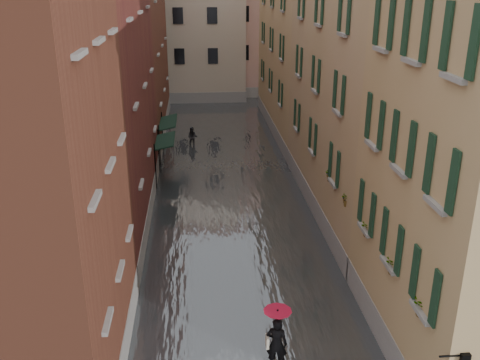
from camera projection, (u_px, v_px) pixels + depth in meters
name	position (u px, v px, depth m)	size (l,w,h in m)	color
ground	(249.00, 321.00, 18.62)	(120.00, 120.00, 0.00)	#57575A
floodwater	(227.00, 183.00, 30.69)	(10.00, 60.00, 0.20)	#4F5458
building_left_mid	(77.00, 94.00, 24.22)	(6.00, 14.00, 12.50)	#602B1E
building_left_far	(119.00, 40.00, 37.92)	(6.00, 16.00, 14.00)	brown
building_right_mid	(379.00, 83.00, 25.22)	(6.00, 14.00, 13.00)	tan
building_right_far	(312.00, 56.00, 39.45)	(6.00, 16.00, 11.50)	tan
building_end_cream	(180.00, 29.00, 51.44)	(12.00, 9.00, 13.00)	#B8AE92
building_end_pink	(269.00, 31.00, 54.17)	(10.00, 9.00, 12.00)	tan
awning_near	(164.00, 142.00, 30.21)	(1.09, 2.98, 2.80)	black
awning_far	(168.00, 123.00, 34.03)	(1.09, 3.41, 2.80)	black
wall_lantern	(463.00, 359.00, 12.30)	(0.71, 0.22, 0.35)	black
window_planters	(368.00, 218.00, 18.22)	(0.59, 10.71, 0.84)	brown
pedestrian_main	(277.00, 335.00, 15.98)	(0.86, 0.86, 2.06)	black
pedestrian_far	(193.00, 137.00, 37.30)	(0.70, 0.54, 1.43)	black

